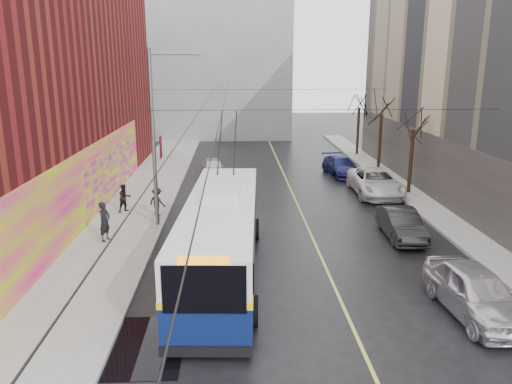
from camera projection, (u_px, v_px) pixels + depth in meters
ground at (304, 321)px, 16.56m from camera, size 140.00×140.00×0.00m
sidewalk_left at (132, 215)px, 27.80m from camera, size 4.00×60.00×0.15m
sidewalk_right at (432, 211)px, 28.52m from camera, size 2.00×60.00×0.15m
lane_line at (297, 204)px, 30.16m from camera, size 0.12×50.00×0.01m
building_far at (201, 56)px, 57.52m from camera, size 20.50×12.10×18.00m
streetlight_pole at (156, 134)px, 24.74m from camera, size 2.65×0.60×9.00m
catenary_wires at (229, 99)px, 29.15m from camera, size 18.00×60.00×0.22m
tree_near at (414, 117)px, 31.15m from camera, size 3.20×3.20×6.40m
tree_mid at (382, 104)px, 37.85m from camera, size 3.20×3.20×6.68m
tree_far at (360, 99)px, 44.64m from camera, size 3.20×3.20×6.57m
puddle at (147, 346)px, 15.09m from camera, size 2.25×3.55×0.01m
pigeons_flying at (220, 91)px, 25.60m from camera, size 1.94×2.64×2.23m
trolleybus at (221, 235)px, 19.84m from camera, size 3.45×12.72×5.97m
parked_car_a at (475, 292)px, 16.79m from camera, size 2.25×5.01×1.67m
parked_car_b at (401, 224)px, 24.22m from camera, size 1.61×4.32×1.41m
parked_car_c at (375, 182)px, 32.12m from camera, size 2.86×6.00×1.65m
parked_car_d at (341, 166)px, 37.79m from camera, size 2.50×4.99×1.39m
following_car at (213, 167)px, 37.35m from camera, size 1.94×4.12×1.36m
pedestrian_a at (105, 221)px, 23.36m from camera, size 0.67×0.80×1.88m
pedestrian_b at (125, 198)px, 27.93m from camera, size 0.98×0.95×1.59m
pedestrian_c at (157, 202)px, 27.28m from camera, size 1.17×1.03×1.56m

